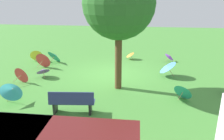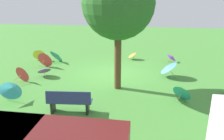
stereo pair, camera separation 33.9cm
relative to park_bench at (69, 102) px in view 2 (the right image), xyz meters
name	(u,v)px [view 2 (the right image)]	position (x,y,z in m)	size (l,w,h in m)	color
ground	(113,75)	(-0.88, -4.29, -0.47)	(40.00, 40.00, 0.00)	#478C38
park_bench	(69,102)	(0.00, 0.00, 0.00)	(1.64, 0.65, 0.90)	navy
shade_tree	(118,4)	(-1.38, -2.62, 3.29)	(3.05, 3.05, 5.30)	brown
parasol_blue_0	(168,67)	(-3.74, -4.50, 0.09)	(0.86, 0.96, 0.90)	tan
parasol_orange_0	(132,55)	(-1.63, -7.62, -0.14)	(0.64, 0.67, 0.52)	tan
parasol_teal_1	(11,89)	(2.56, -0.49, 0.09)	(1.05, 1.09, 0.89)	tan
parasol_purple_0	(44,70)	(2.66, -3.53, -0.11)	(0.93, 0.93, 0.61)	tan
parasol_red_0	(46,59)	(3.30, -5.18, 0.01)	(1.01, 1.03, 0.95)	tan
parasol_teal_2	(57,55)	(3.04, -6.24, -0.03)	(1.20, 1.14, 0.86)	tan
parasol_purple_2	(172,57)	(-4.22, -7.40, -0.12)	(0.74, 0.77, 0.58)	tan
parasol_red_1	(23,74)	(3.32, -2.67, -0.05)	(0.88, 0.85, 0.83)	tan
parasol_teal_3	(182,92)	(-4.15, -1.76, -0.10)	(0.92, 0.86, 0.72)	tan
parasol_yellow_1	(39,54)	(4.39, -6.48, -0.07)	(0.90, 0.91, 0.79)	tan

